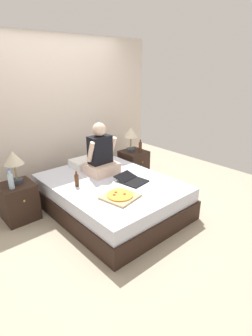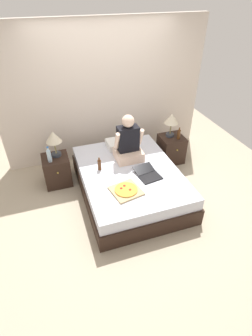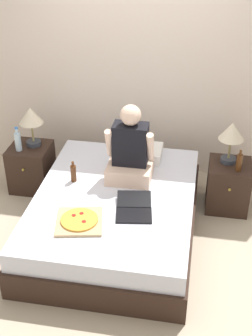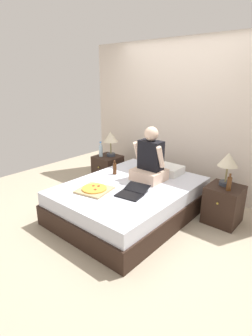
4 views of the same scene
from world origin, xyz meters
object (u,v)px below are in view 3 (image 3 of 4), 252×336
beer_bottle (239,162)px  beer_bottle_on_bed (73,173)px  person_seated (130,152)px  pizza_box (79,221)px  lamp_on_right_nightstand (232,134)px  water_bottle (18,141)px  nightstand_right (228,186)px  nightstand_left (32,167)px  lamp_on_left_nightstand (31,118)px  laptop (134,210)px  bed (115,215)px

beer_bottle → beer_bottle_on_bed: beer_bottle is taller
beer_bottle_on_bed → beer_bottle: bearing=14.0°
person_seated → beer_bottle_on_bed: 0.60m
beer_bottle → pizza_box: bearing=-143.0°
lamp_on_right_nightstand → beer_bottle_on_bed: (-1.51, -0.55, -0.29)m
water_bottle → nightstand_right: water_bottle is taller
lamp_on_right_nightstand → pizza_box: bearing=-137.1°
nightstand_left → lamp_on_left_nightstand: lamp_on_left_nightstand is taller
lamp_on_right_nightstand → pizza_box: 1.79m
nightstand_left → pizza_box: (0.88, -1.14, 0.23)m
nightstand_left → lamp_on_right_nightstand: (2.16, 0.05, 0.59)m
laptop → beer_bottle: bearing=40.5°
beer_bottle → pizza_box: size_ratio=0.49×
person_seated → beer_bottle_on_bed: (-0.54, -0.17, -0.20)m
bed → laptop: bearing=-46.0°
water_bottle → nightstand_right: size_ratio=0.53×
nightstand_left → beer_bottle: bearing=-2.5°
water_bottle → beer_bottle: bearing=-0.2°
pizza_box → beer_bottle: bearing=37.0°
lamp_on_right_nightstand → beer_bottle_on_bed: 1.64m
nightstand_left → lamp_on_right_nightstand: bearing=1.3°
nightstand_left → water_bottle: size_ratio=1.90×
pizza_box → beer_bottle_on_bed: bearing=109.5°
lamp_on_left_nightstand → beer_bottle: bearing=-3.9°
laptop → water_bottle: bearing=149.8°
nightstand_right → laptop: 1.28m
bed → water_bottle: water_bottle is taller
lamp_on_left_nightstand → pizza_box: size_ratio=0.95×
nightstand_left → lamp_on_right_nightstand: 2.24m
lamp_on_right_nightstand → pizza_box: size_ratio=0.95×
nightstand_left → laptop: laptop is taller
nightstand_left → beer_bottle_on_bed: beer_bottle_on_bed is taller
laptop → beer_bottle_on_bed: bearing=149.1°
lamp_on_left_nightstand → lamp_on_right_nightstand: bearing=0.0°
water_bottle → pizza_box: bearing=-47.8°
bed → person_seated: (0.09, 0.34, 0.53)m
bed → beer_bottle: beer_bottle is taller
nightstand_right → person_seated: (-1.00, -0.33, 0.50)m
bed → nightstand_right: nightstand_right is taller
bed → lamp_on_right_nightstand: 1.43m
beer_bottle → pizza_box: beer_bottle is taller
person_seated → nightstand_left: bearing=164.3°
beer_bottle → lamp_on_right_nightstand: bearing=123.7°
lamp_on_left_nightstand → pizza_box: 1.50m
nightstand_left → lamp_on_right_nightstand: size_ratio=1.16×
beer_bottle_on_bed → person_seated: bearing=17.3°
nightstand_left → bed: bearing=-31.5°
lamp_on_left_nightstand → beer_bottle_on_bed: size_ratio=2.05×
bed → laptop: laptop is taller
nightstand_right → pizza_box: (-1.32, -1.14, 0.23)m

